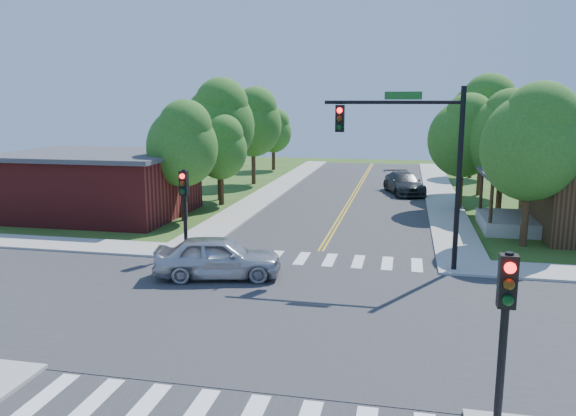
% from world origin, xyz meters
% --- Properties ---
extents(ground, '(100.00, 100.00, 0.00)m').
position_xyz_m(ground, '(0.00, 0.00, 0.00)').
color(ground, '#294E18').
rests_on(ground, ground).
extents(road_ns, '(10.00, 90.00, 0.04)m').
position_xyz_m(road_ns, '(0.00, 0.00, 0.02)').
color(road_ns, '#2D2D30').
rests_on(road_ns, ground).
extents(road_ew, '(90.00, 10.00, 0.04)m').
position_xyz_m(road_ew, '(0.00, 0.00, 0.03)').
color(road_ew, '#2D2D30').
rests_on(road_ew, ground).
extents(intersection_patch, '(10.20, 10.20, 0.06)m').
position_xyz_m(intersection_patch, '(0.00, 0.00, 0.00)').
color(intersection_patch, '#2D2D30').
rests_on(intersection_patch, ground).
extents(sidewalk_nw, '(40.00, 40.00, 0.14)m').
position_xyz_m(sidewalk_nw, '(-15.82, 15.82, 0.07)').
color(sidewalk_nw, '#9E9B93').
rests_on(sidewalk_nw, ground).
extents(crosswalk_north, '(8.85, 2.00, 0.01)m').
position_xyz_m(crosswalk_north, '(0.00, 6.20, 0.05)').
color(crosswalk_north, white).
rests_on(crosswalk_north, ground).
extents(crosswalk_south, '(8.85, 2.00, 0.01)m').
position_xyz_m(crosswalk_south, '(0.00, -6.20, 0.05)').
color(crosswalk_south, white).
rests_on(crosswalk_south, ground).
extents(centerline, '(0.30, 90.00, 0.01)m').
position_xyz_m(centerline, '(0.00, 0.00, 0.05)').
color(centerline, gold).
rests_on(centerline, ground).
extents(signal_mast_ne, '(5.30, 0.42, 7.20)m').
position_xyz_m(signal_mast_ne, '(3.91, 5.59, 4.85)').
color(signal_mast_ne, black).
rests_on(signal_mast_ne, ground).
extents(signal_pole_se, '(0.34, 0.42, 3.80)m').
position_xyz_m(signal_pole_se, '(5.60, -5.62, 2.66)').
color(signal_pole_se, black).
rests_on(signal_pole_se, ground).
extents(signal_pole_nw, '(0.34, 0.42, 3.80)m').
position_xyz_m(signal_pole_nw, '(-5.60, 5.58, 2.66)').
color(signal_pole_nw, black).
rests_on(signal_pole_nw, ground).
extents(building_nw, '(10.40, 8.40, 3.73)m').
position_xyz_m(building_nw, '(-14.20, 13.20, 1.88)').
color(building_nw, maroon).
rests_on(building_nw, ground).
extents(tree_e_a, '(4.44, 4.22, 7.56)m').
position_xyz_m(tree_e_a, '(9.17, 10.54, 4.95)').
color(tree_e_a, '#382314').
rests_on(tree_e_a, ground).
extents(tree_e_b, '(4.36, 4.15, 7.42)m').
position_xyz_m(tree_e_b, '(9.18, 18.25, 4.86)').
color(tree_e_b, '#382314').
rests_on(tree_e_b, ground).
extents(tree_e_c, '(5.07, 4.82, 8.63)m').
position_xyz_m(tree_e_c, '(8.89, 25.51, 5.65)').
color(tree_e_c, '#382314').
rests_on(tree_e_c, ground).
extents(tree_e_d, '(4.04, 3.84, 6.88)m').
position_xyz_m(tree_e_d, '(9.26, 35.22, 4.50)').
color(tree_e_d, '#382314').
rests_on(tree_e_d, ground).
extents(tree_w_a, '(3.99, 3.79, 6.78)m').
position_xyz_m(tree_w_a, '(-8.55, 12.78, 4.44)').
color(tree_w_a, '#382314').
rests_on(tree_w_a, ground).
extents(tree_w_b, '(4.85, 4.61, 8.25)m').
position_xyz_m(tree_w_b, '(-8.77, 19.70, 5.40)').
color(tree_w_b, '#382314').
rests_on(tree_w_b, ground).
extents(tree_w_c, '(4.63, 4.40, 7.87)m').
position_xyz_m(tree_w_c, '(-8.55, 27.56, 5.16)').
color(tree_w_c, '#382314').
rests_on(tree_w_c, ground).
extents(tree_w_d, '(3.55, 3.38, 6.04)m').
position_xyz_m(tree_w_d, '(-9.21, 37.37, 3.95)').
color(tree_w_d, '#382314').
rests_on(tree_w_d, ground).
extents(tree_house, '(4.22, 4.01, 7.18)m').
position_xyz_m(tree_house, '(7.02, 19.33, 4.70)').
color(tree_house, '#382314').
rests_on(tree_house, ground).
extents(tree_bldg, '(3.45, 3.28, 5.86)m').
position_xyz_m(tree_bldg, '(-8.08, 17.94, 3.84)').
color(tree_bldg, '#382314').
rests_on(tree_bldg, ground).
extents(car_silver, '(4.01, 5.60, 1.62)m').
position_xyz_m(car_silver, '(-3.22, 2.94, 0.81)').
color(car_silver, '#B6B8BE').
rests_on(car_silver, ground).
extents(car_dgrey, '(4.95, 6.39, 1.52)m').
position_xyz_m(car_dgrey, '(3.50, 24.73, 0.76)').
color(car_dgrey, '#2B2E30').
rests_on(car_dgrey, ground).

